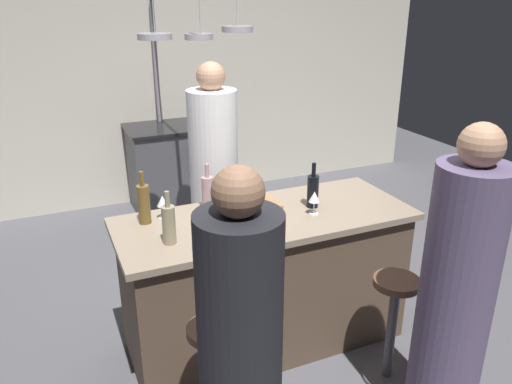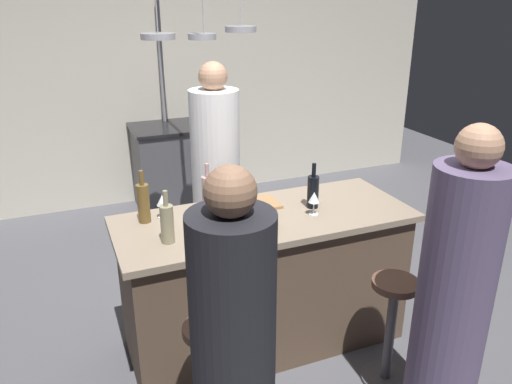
{
  "view_description": "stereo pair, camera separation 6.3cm",
  "coord_description": "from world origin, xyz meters",
  "px_view_note": "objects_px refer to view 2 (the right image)",
  "views": [
    {
      "loc": [
        -1.16,
        -2.52,
        2.14
      ],
      "look_at": [
        0.0,
        0.15,
        1.0
      ],
      "focal_mm": 35.41,
      "sensor_mm": 36.0,
      "label": 1
    },
    {
      "loc": [
        -1.11,
        -2.54,
        2.14
      ],
      "look_at": [
        0.0,
        0.15,
        1.0
      ],
      "focal_mm": 35.41,
      "sensor_mm": 36.0,
      "label": 2
    }
  ],
  "objects_px": {
    "mixing_bowl_wooden": "(262,223)",
    "guest_left": "(234,367)",
    "bar_stool_right": "(391,327)",
    "pepper_mill": "(222,228)",
    "chef": "(216,185)",
    "wine_bottle_rose": "(208,192)",
    "stove_range": "(173,167)",
    "wine_bottle_amber": "(143,202)",
    "wine_bottle_dark": "(313,191)",
    "bar_stool_left": "(211,377)",
    "wine_glass_near_right_guest": "(162,201)",
    "wine_bottle_white": "(167,223)",
    "mixing_bowl_blue": "(218,216)",
    "cutting_board": "(253,205)",
    "wine_glass_by_chef": "(314,198)",
    "guest_right": "(452,305)"
  },
  "relations": [
    {
      "from": "guest_right",
      "to": "wine_bottle_dark",
      "type": "relative_size",
      "value": 5.72
    },
    {
      "from": "mixing_bowl_wooden",
      "to": "guest_left",
      "type": "bearing_deg",
      "value": -119.71
    },
    {
      "from": "stove_range",
      "to": "mixing_bowl_wooden",
      "type": "bearing_deg",
      "value": -91.94
    },
    {
      "from": "stove_range",
      "to": "mixing_bowl_wooden",
      "type": "relative_size",
      "value": 5.06
    },
    {
      "from": "chef",
      "to": "wine_bottle_rose",
      "type": "height_order",
      "value": "chef"
    },
    {
      "from": "wine_bottle_amber",
      "to": "mixing_bowl_blue",
      "type": "bearing_deg",
      "value": -22.0
    },
    {
      "from": "stove_range",
      "to": "bar_stool_right",
      "type": "xyz_separation_m",
      "value": [
        0.51,
        -3.07,
        -0.07
      ]
    },
    {
      "from": "wine_glass_near_right_guest",
      "to": "cutting_board",
      "type": "bearing_deg",
      "value": -3.99
    },
    {
      "from": "wine_bottle_rose",
      "to": "bar_stool_left",
      "type": "bearing_deg",
      "value": -107.5
    },
    {
      "from": "cutting_board",
      "to": "wine_bottle_dark",
      "type": "bearing_deg",
      "value": -25.11
    },
    {
      "from": "guest_right",
      "to": "pepper_mill",
      "type": "xyz_separation_m",
      "value": [
        -0.9,
        0.74,
        0.24
      ]
    },
    {
      "from": "mixing_bowl_blue",
      "to": "guest_left",
      "type": "bearing_deg",
      "value": -105.14
    },
    {
      "from": "wine_bottle_dark",
      "to": "guest_left",
      "type": "bearing_deg",
      "value": -131.55
    },
    {
      "from": "bar_stool_right",
      "to": "pepper_mill",
      "type": "bearing_deg",
      "value": 158.36
    },
    {
      "from": "guest_right",
      "to": "bar_stool_left",
      "type": "distance_m",
      "value": 1.22
    },
    {
      "from": "guest_right",
      "to": "wine_bottle_amber",
      "type": "distance_m",
      "value": 1.74
    },
    {
      "from": "chef",
      "to": "wine_bottle_dark",
      "type": "distance_m",
      "value": 0.96
    },
    {
      "from": "wine_glass_near_right_guest",
      "to": "wine_bottle_white",
      "type": "bearing_deg",
      "value": -97.97
    },
    {
      "from": "guest_left",
      "to": "mixing_bowl_blue",
      "type": "distance_m",
      "value": 1.08
    },
    {
      "from": "wine_bottle_white",
      "to": "wine_bottle_dark",
      "type": "distance_m",
      "value": 0.95
    },
    {
      "from": "bar_stool_left",
      "to": "wine_glass_near_right_guest",
      "type": "distance_m",
      "value": 1.04
    },
    {
      "from": "mixing_bowl_blue",
      "to": "cutting_board",
      "type": "bearing_deg",
      "value": 26.15
    },
    {
      "from": "chef",
      "to": "wine_glass_by_chef",
      "type": "relative_size",
      "value": 11.73
    },
    {
      "from": "wine_bottle_amber",
      "to": "wine_bottle_white",
      "type": "bearing_deg",
      "value": -77.91
    },
    {
      "from": "guest_left",
      "to": "wine_bottle_rose",
      "type": "bearing_deg",
      "value": 77.06
    },
    {
      "from": "mixing_bowl_blue",
      "to": "wine_glass_by_chef",
      "type": "bearing_deg",
      "value": -12.42
    },
    {
      "from": "mixing_bowl_blue",
      "to": "mixing_bowl_wooden",
      "type": "xyz_separation_m",
      "value": [
        0.2,
        -0.19,
        0.0
      ]
    },
    {
      "from": "mixing_bowl_wooden",
      "to": "wine_bottle_dark",
      "type": "bearing_deg",
      "value": 21.95
    },
    {
      "from": "wine_glass_near_right_guest",
      "to": "wine_glass_by_chef",
      "type": "xyz_separation_m",
      "value": [
        0.85,
        -0.3,
        0.0
      ]
    },
    {
      "from": "bar_stool_left",
      "to": "wine_glass_near_right_guest",
      "type": "bearing_deg",
      "value": 91.29
    },
    {
      "from": "stove_range",
      "to": "mixing_bowl_wooden",
      "type": "distance_m",
      "value": 2.65
    },
    {
      "from": "bar_stool_left",
      "to": "wine_bottle_amber",
      "type": "relative_size",
      "value": 2.15
    },
    {
      "from": "wine_bottle_dark",
      "to": "mixing_bowl_wooden",
      "type": "distance_m",
      "value": 0.45
    },
    {
      "from": "wine_bottle_rose",
      "to": "wine_bottle_dark",
      "type": "xyz_separation_m",
      "value": [
        0.61,
        -0.23,
        -0.0
      ]
    },
    {
      "from": "pepper_mill",
      "to": "mixing_bowl_wooden",
      "type": "bearing_deg",
      "value": 23.1
    },
    {
      "from": "wine_glass_near_right_guest",
      "to": "wine_glass_by_chef",
      "type": "relative_size",
      "value": 1.0
    },
    {
      "from": "chef",
      "to": "wine_bottle_amber",
      "type": "distance_m",
      "value": 0.98
    },
    {
      "from": "bar_stool_left",
      "to": "wine_bottle_white",
      "type": "xyz_separation_m",
      "value": [
        -0.06,
        0.5,
        0.64
      ]
    },
    {
      "from": "pepper_mill",
      "to": "wine_bottle_dark",
      "type": "relative_size",
      "value": 0.73
    },
    {
      "from": "chef",
      "to": "wine_glass_by_chef",
      "type": "bearing_deg",
      "value": -72.55
    },
    {
      "from": "wine_bottle_amber",
      "to": "chef",
      "type": "bearing_deg",
      "value": 46.01
    },
    {
      "from": "chef",
      "to": "mixing_bowl_blue",
      "type": "xyz_separation_m",
      "value": [
        -0.26,
        -0.84,
        0.14
      ]
    },
    {
      "from": "bar_stool_left",
      "to": "mixing_bowl_blue",
      "type": "relative_size",
      "value": 3.52
    },
    {
      "from": "wine_bottle_rose",
      "to": "mixing_bowl_wooden",
      "type": "bearing_deg",
      "value": -64.14
    },
    {
      "from": "wine_bottle_white",
      "to": "bar_stool_right",
      "type": "bearing_deg",
      "value": -23.92
    },
    {
      "from": "wine_bottle_dark",
      "to": "wine_glass_near_right_guest",
      "type": "bearing_deg",
      "value": 167.64
    },
    {
      "from": "bar_stool_right",
      "to": "cutting_board",
      "type": "distance_m",
      "value": 1.09
    },
    {
      "from": "guest_left",
      "to": "bar_stool_right",
      "type": "bearing_deg",
      "value": 19.15
    },
    {
      "from": "guest_right",
      "to": "cutting_board",
      "type": "bearing_deg",
      "value": 114.91
    },
    {
      "from": "wine_bottle_white",
      "to": "wine_bottle_dark",
      "type": "xyz_separation_m",
      "value": [
        0.94,
        0.13,
        -0.0
      ]
    }
  ]
}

